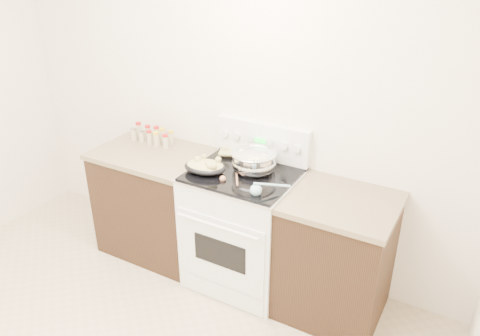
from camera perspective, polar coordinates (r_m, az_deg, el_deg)
The scene contains 10 objects.
room_shell at distance 2.28m, azimuth -25.40°, elevation 4.53°, with size 4.10×3.60×2.75m.
counter_left at distance 4.01m, azimuth -10.00°, elevation -4.02°, with size 0.93×0.67×0.92m.
counter_right at distance 3.37m, azimuth 11.58°, elevation -10.56°, with size 0.73×0.67×0.92m.
kitchen_range at distance 3.58m, azimuth 0.43°, elevation -7.01°, with size 0.78×0.73×1.22m.
mixing_bowl at distance 3.34m, azimuth 1.70°, elevation 0.79°, with size 0.39×0.39×0.19m.
roasting_pan at distance 3.34m, azimuth -4.25°, elevation 0.21°, with size 0.35×0.27×0.11m.
baking_sheet at distance 3.64m, azimuth 0.16°, elevation 2.05°, with size 0.42×0.37×0.06m.
wooden_spoon at distance 3.26m, azimuth -1.42°, elevation -1.16°, with size 0.16×0.25×0.04m.
blue_ladle at distance 3.06m, azimuth 2.19°, elevation -2.63°, with size 0.22×0.21×0.10m.
spice_jars at distance 3.96m, azimuth -10.66°, elevation 3.95°, with size 0.40×0.15×0.13m.
Camera 1 is at (1.80, -1.20, 2.45)m, focal length 35.00 mm.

